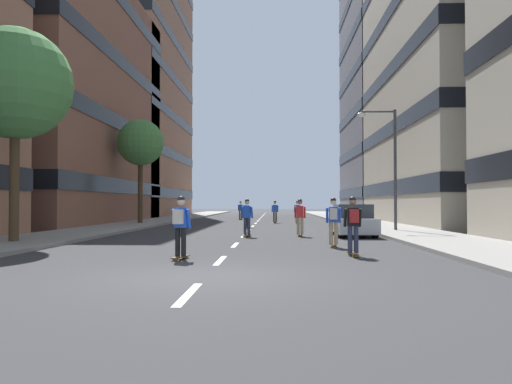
# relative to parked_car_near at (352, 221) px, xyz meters

# --- Properties ---
(ground_plane) EXTENTS (184.33, 184.33, 0.00)m
(ground_plane) POSITION_rel_parked_car_near_xyz_m (-5.23, 17.41, -0.70)
(ground_plane) COLOR #333335
(sidewalk_left) EXTENTS (3.95, 84.49, 0.14)m
(sidewalk_left) POSITION_rel_parked_car_near_xyz_m (-13.63, 21.25, -0.63)
(sidewalk_left) COLOR gray
(sidewalk_left) RESTS_ON ground_plane
(sidewalk_right) EXTENTS (3.95, 84.49, 0.14)m
(sidewalk_right) POSITION_rel_parked_car_near_xyz_m (3.17, 21.25, -0.63)
(sidewalk_right) COLOR gray
(sidewalk_right) RESTS_ON ground_plane
(lane_markings) EXTENTS (0.16, 72.20, 0.01)m
(lane_markings) POSITION_rel_parked_car_near_xyz_m (-5.23, 19.68, -0.70)
(lane_markings) COLOR silver
(lane_markings) RESTS_ON ground_plane
(building_left_mid) EXTENTS (15.68, 23.89, 19.29)m
(building_left_mid) POSITION_rel_parked_car_near_xyz_m (-23.38, 14.46, 9.04)
(building_left_mid) COLOR brown
(building_left_mid) RESTS_ON ground_plane
(building_left_far) EXTENTS (15.68, 23.50, 36.32)m
(building_left_far) POSITION_rel_parked_car_near_xyz_m (-23.38, 34.56, 17.55)
(building_left_far) COLOR #9E6B51
(building_left_far) RESTS_ON ground_plane
(building_right_mid) EXTENTS (15.68, 23.33, 31.78)m
(building_right_mid) POSITION_rel_parked_car_near_xyz_m (12.93, 14.46, 15.28)
(building_right_mid) COLOR #B2A893
(building_right_mid) RESTS_ON ground_plane
(building_right_far) EXTENTS (15.68, 17.98, 36.41)m
(building_right_far) POSITION_rel_parked_car_near_xyz_m (12.93, 34.56, 17.60)
(building_right_far) COLOR slate
(building_right_far) RESTS_ON ground_plane
(parked_car_near) EXTENTS (1.82, 4.40, 1.52)m
(parked_car_near) POSITION_rel_parked_car_near_xyz_m (0.00, 0.00, 0.00)
(parked_car_near) COLOR #B2B7BF
(parked_car_near) RESTS_ON ground_plane
(street_tree_near) EXTENTS (4.25, 4.25, 8.13)m
(street_tree_near) POSITION_rel_parked_car_near_xyz_m (-13.63, -5.51, 5.42)
(street_tree_near) COLOR #4C3823
(street_tree_near) RESTS_ON sidewalk_left
(street_tree_mid) EXTENTS (3.40, 3.40, 7.62)m
(street_tree_mid) POSITION_rel_parked_car_near_xyz_m (-13.63, 12.00, 5.30)
(street_tree_mid) COLOR #4C3823
(street_tree_mid) RESTS_ON sidewalk_left
(streetlamp_right) EXTENTS (2.13, 0.30, 6.50)m
(streetlamp_right) POSITION_rel_parked_car_near_xyz_m (2.41, 2.98, 3.44)
(streetlamp_right) COLOR #3F3F44
(streetlamp_right) RESTS_ON sidewalk_right
(skater_0) EXTENTS (0.56, 0.92, 1.78)m
(skater_0) POSITION_rel_parked_car_near_xyz_m (-7.01, 23.19, 0.29)
(skater_0) COLOR brown
(skater_0) RESTS_ON ground_plane
(skater_1) EXTENTS (0.55, 0.92, 1.78)m
(skater_1) POSITION_rel_parked_car_near_xyz_m (-5.58, 7.94, 0.32)
(skater_1) COLOR brown
(skater_1) RESTS_ON ground_plane
(skater_2) EXTENTS (0.57, 0.92, 1.78)m
(skater_2) POSITION_rel_parked_car_near_xyz_m (-5.03, -0.84, 0.29)
(skater_2) COLOR brown
(skater_2) RESTS_ON ground_plane
(skater_3) EXTENTS (0.54, 0.91, 1.78)m
(skater_3) POSITION_rel_parked_car_near_xyz_m (-2.54, -0.41, 0.29)
(skater_3) COLOR brown
(skater_3) RESTS_ON ground_plane
(skater_4) EXTENTS (0.57, 0.92, 1.78)m
(skater_4) POSITION_rel_parked_car_near_xyz_m (-6.36, -10.17, 0.32)
(skater_4) COLOR brown
(skater_4) RESTS_ON ground_plane
(skater_5) EXTENTS (0.54, 0.91, 1.78)m
(skater_5) POSITION_rel_parked_car_near_xyz_m (-1.40, -9.06, 0.32)
(skater_5) COLOR brown
(skater_5) RESTS_ON ground_plane
(skater_6) EXTENTS (0.54, 0.91, 1.78)m
(skater_6) POSITION_rel_parked_car_near_xyz_m (-3.71, 15.26, 0.29)
(skater_6) COLOR brown
(skater_6) RESTS_ON ground_plane
(skater_7) EXTENTS (0.55, 0.92, 1.78)m
(skater_7) POSITION_rel_parked_car_near_xyz_m (-1.64, -6.13, 0.32)
(skater_7) COLOR brown
(skater_7) RESTS_ON ground_plane
(skater_8) EXTENTS (0.55, 0.91, 1.78)m
(skater_8) POSITION_rel_parked_car_near_xyz_m (-1.97, 14.56, 0.29)
(skater_8) COLOR brown
(skater_8) RESTS_ON ground_plane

